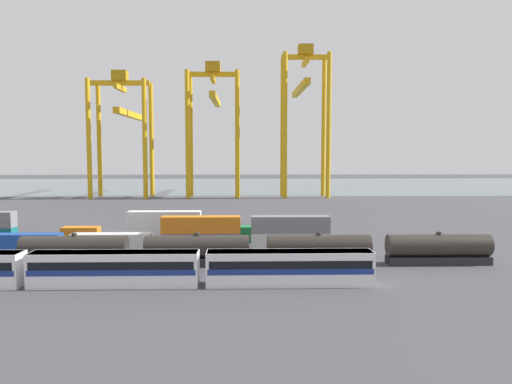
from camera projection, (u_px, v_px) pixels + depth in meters
The scene contains 17 objects.
ground_plane at pixel (195, 216), 115.94m from camera, with size 420.00×420.00×0.00m, color #424247.
harbour_water at pixel (218, 185), 220.89m from camera, with size 400.00×110.00×0.01m, color slate.
passenger_train at pixel (115, 267), 55.17m from camera, with size 58.28×3.14×3.90m.
freight_tank_row at pixel (258, 250), 65.48m from camera, with size 62.39×2.93×4.39m.
shipping_container_2 at pixel (21, 242), 75.01m from camera, with size 12.10×2.44×2.60m, color #1C4299.
shipping_container_3 at pixel (112, 242), 75.34m from camera, with size 12.10×2.44×2.60m, color silver.
shipping_container_4 at pixel (201, 241), 75.67m from camera, with size 12.10×2.44×2.60m, color #1C4299.
shipping_container_5 at pixel (201, 225), 75.46m from camera, with size 12.10×2.44×2.60m, color orange.
shipping_container_6 at pixel (290, 241), 76.00m from camera, with size 12.10×2.44×2.60m, color silver.
shipping_container_7 at pixel (290, 224), 75.79m from camera, with size 12.10×2.44×2.60m, color slate.
shipping_container_10 at pixel (81, 235), 81.90m from camera, with size 6.04×2.44×2.60m, color orange.
shipping_container_11 at pixel (165, 234), 82.24m from camera, with size 12.10×2.44×2.60m, color silver.
shipping_container_12 at pixel (165, 219), 82.03m from camera, with size 12.10×2.44×2.60m, color silver.
shipping_container_13 at pixel (248, 234), 82.57m from camera, with size 12.10×2.44×2.60m, color #197538.
gantry_crane_west at pixel (124, 121), 165.60m from camera, with size 19.41×41.03×41.57m.
gantry_crane_central at pixel (214, 115), 165.43m from camera, with size 17.65×36.47×44.49m.
gantry_crane_east at pixel (304, 106), 166.34m from camera, with size 15.76×41.27×50.18m.
Camera 1 is at (11.70, -75.40, 15.10)m, focal length 34.48 mm.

